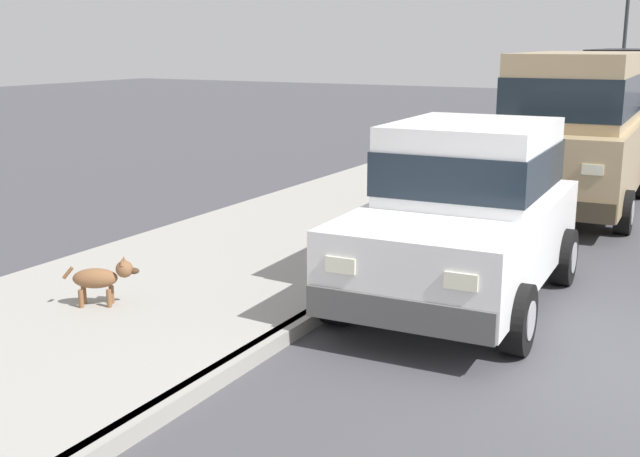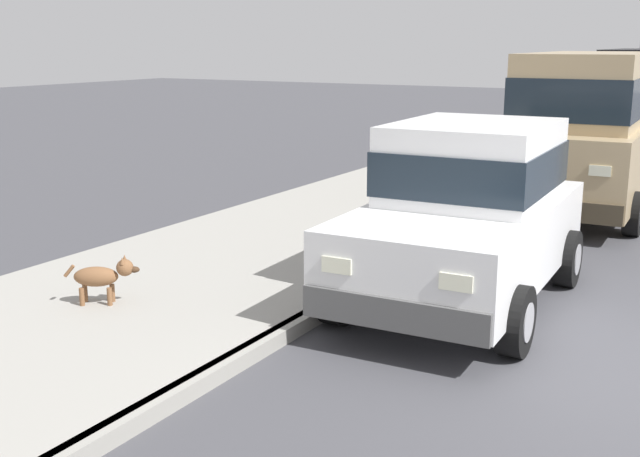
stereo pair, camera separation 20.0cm
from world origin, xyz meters
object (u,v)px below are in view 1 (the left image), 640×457
(car_black_van, at_px, (631,99))
(car_tan_van, at_px, (577,124))
(dog_brown, at_px, (102,277))
(street_lamp, at_px, (625,34))
(car_white_hatchback, at_px, (466,210))

(car_black_van, bearing_deg, car_tan_van, -89.86)
(car_black_van, xyz_separation_m, dog_brown, (-2.98, -13.92, -0.97))
(car_black_van, height_order, street_lamp, street_lamp)
(car_tan_van, xyz_separation_m, dog_brown, (-2.99, -7.68, -0.97))
(car_white_hatchback, bearing_deg, dog_brown, -142.11)
(car_black_van, distance_m, dog_brown, 14.27)
(car_tan_van, height_order, dog_brown, car_tan_van)
(car_white_hatchback, height_order, car_black_van, car_black_van)
(car_white_hatchback, height_order, dog_brown, car_white_hatchback)
(street_lamp, bearing_deg, car_white_hatchback, -86.05)
(car_tan_van, xyz_separation_m, street_lamp, (-1.44, 14.65, 1.51))
(car_tan_van, distance_m, dog_brown, 8.30)
(car_tan_van, height_order, street_lamp, street_lamp)
(car_white_hatchback, xyz_separation_m, dog_brown, (-2.93, -2.28, -0.55))
(dog_brown, bearing_deg, car_black_van, 77.93)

